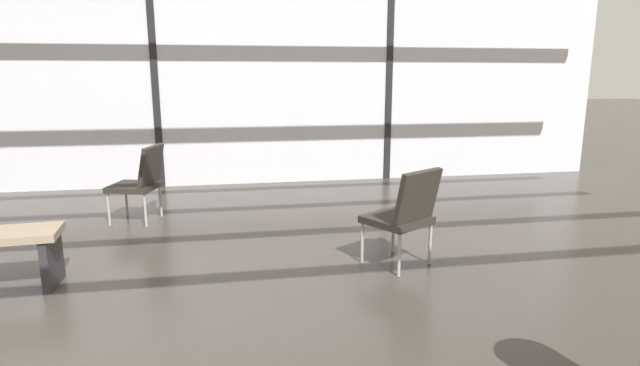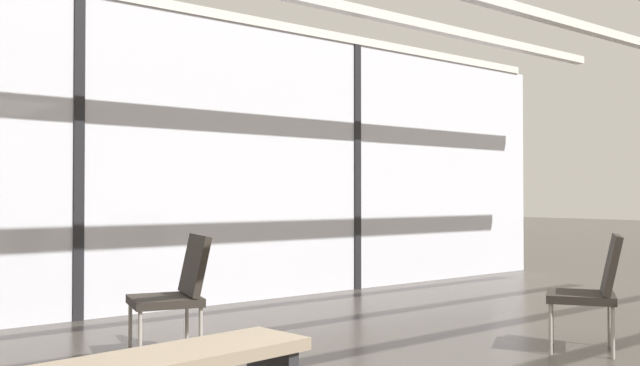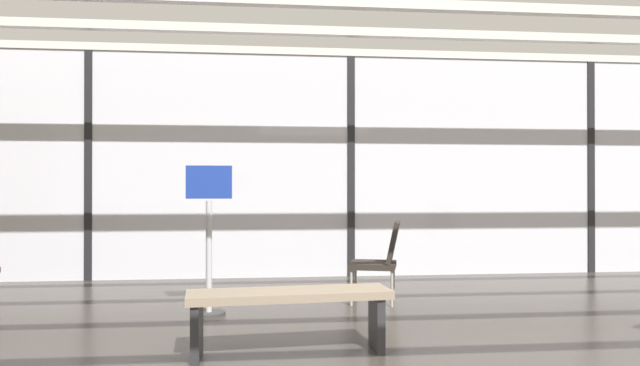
# 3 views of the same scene
# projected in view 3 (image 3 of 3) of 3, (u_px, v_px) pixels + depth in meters

# --- Properties ---
(glass_curtain_wall) EXTENTS (14.00, 0.08, 3.04)m
(glass_curtain_wall) POSITION_uv_depth(u_px,v_px,m) (351.00, 166.00, 8.17)
(glass_curtain_wall) COLOR silver
(glass_curtain_wall) RESTS_ON ground
(window_mullion_0) EXTENTS (0.10, 0.12, 3.04)m
(window_mullion_0) POSITION_uv_depth(u_px,v_px,m) (89.00, 165.00, 7.80)
(window_mullion_0) COLOR black
(window_mullion_0) RESTS_ON ground
(window_mullion_1) EXTENTS (0.10, 0.12, 3.04)m
(window_mullion_1) POSITION_uv_depth(u_px,v_px,m) (351.00, 166.00, 8.17)
(window_mullion_1) COLOR black
(window_mullion_1) RESTS_ON ground
(window_mullion_2) EXTENTS (0.10, 0.12, 3.04)m
(window_mullion_2) POSITION_uv_depth(u_px,v_px,m) (589.00, 167.00, 8.55)
(window_mullion_2) COLOR black
(window_mullion_2) RESTS_ON ground
(parked_airplane) EXTENTS (12.52, 4.04, 4.04)m
(parked_airplane) POSITION_uv_depth(u_px,v_px,m) (360.00, 152.00, 13.43)
(parked_airplane) COLOR silver
(parked_airplane) RESTS_ON ground
(lounge_chair_1) EXTENTS (0.64, 0.60, 0.87)m
(lounge_chair_1) POSITION_uv_depth(u_px,v_px,m) (381.00, 256.00, 6.28)
(lounge_chair_1) COLOR #28231E
(lounge_chair_1) RESTS_ON ground
(waiting_bench) EXTENTS (1.53, 0.53, 0.47)m
(waiting_bench) POSITION_uv_depth(u_px,v_px,m) (289.00, 305.00, 4.36)
(waiting_bench) COLOR #7F705B
(waiting_bench) RESTS_ON ground
(info_sign) EXTENTS (0.44, 0.32, 1.44)m
(info_sign) POSITION_uv_depth(u_px,v_px,m) (209.00, 245.00, 5.69)
(info_sign) COLOR #333333
(info_sign) RESTS_ON ground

